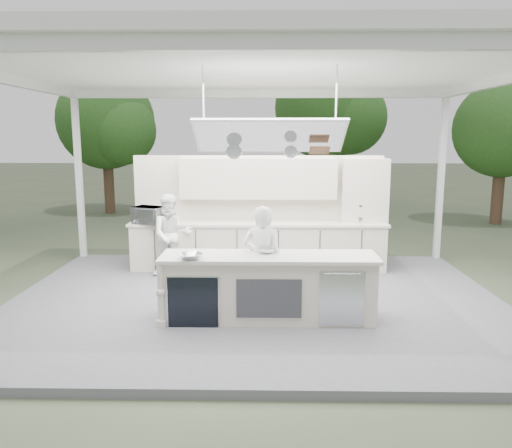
{
  "coord_description": "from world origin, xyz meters",
  "views": [
    {
      "loc": [
        0.15,
        -7.84,
        2.74
      ],
      "look_at": [
        -0.01,
        0.4,
        1.29
      ],
      "focal_mm": 35.0,
      "sensor_mm": 36.0,
      "label": 1
    }
  ],
  "objects_px": {
    "back_counter": "(258,245)",
    "sous_chef": "(171,235)",
    "head_chef": "(262,261)",
    "demo_island": "(267,287)"
  },
  "relations": [
    {
      "from": "head_chef",
      "to": "back_counter",
      "type": "bearing_deg",
      "value": -76.21
    },
    {
      "from": "back_counter",
      "to": "demo_island",
      "type": "bearing_deg",
      "value": -86.37
    },
    {
      "from": "back_counter",
      "to": "head_chef",
      "type": "relative_size",
      "value": 3.11
    },
    {
      "from": "sous_chef",
      "to": "head_chef",
      "type": "bearing_deg",
      "value": -66.3
    },
    {
      "from": "sous_chef",
      "to": "back_counter",
      "type": "bearing_deg",
      "value": 0.64
    },
    {
      "from": "back_counter",
      "to": "head_chef",
      "type": "distance_m",
      "value": 2.62
    },
    {
      "from": "head_chef",
      "to": "sous_chef",
      "type": "distance_m",
      "value": 2.74
    },
    {
      "from": "back_counter",
      "to": "sous_chef",
      "type": "bearing_deg",
      "value": -163.58
    },
    {
      "from": "head_chef",
      "to": "sous_chef",
      "type": "relative_size",
      "value": 1.05
    },
    {
      "from": "sous_chef",
      "to": "demo_island",
      "type": "bearing_deg",
      "value": -67.82
    }
  ]
}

